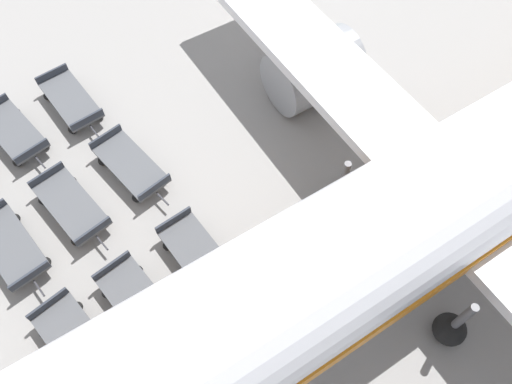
% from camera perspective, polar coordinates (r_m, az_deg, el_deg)
% --- Properties ---
extents(airplane, '(28.00, 36.54, 12.84)m').
position_cam_1_polar(airplane, '(16.39, 24.34, 1.76)').
color(airplane, white).
rests_on(airplane, ground_plane).
extents(baggage_dolly_row_near_col_b, '(3.94, 2.13, 0.92)m').
position_cam_1_polar(baggage_dolly_row_near_col_b, '(18.94, -26.22, -5.64)').
color(baggage_dolly_row_near_col_b, '#515459').
rests_on(baggage_dolly_row_near_col_b, ground_plane).
extents(baggage_dolly_row_near_col_c, '(3.94, 2.19, 0.92)m').
position_cam_1_polar(baggage_dolly_row_near_col_c, '(16.84, -19.76, -15.96)').
color(baggage_dolly_row_near_col_c, '#515459').
rests_on(baggage_dolly_row_near_col_c, ground_plane).
extents(baggage_dolly_row_mid_a_col_a, '(3.93, 2.24, 0.92)m').
position_cam_1_polar(baggage_dolly_row_mid_a_col_a, '(21.75, -25.94, 6.18)').
color(baggage_dolly_row_mid_a_col_a, '#515459').
rests_on(baggage_dolly_row_mid_a_col_a, ground_plane).
extents(baggage_dolly_row_mid_a_col_b, '(3.94, 2.19, 0.92)m').
position_cam_1_polar(baggage_dolly_row_mid_a_col_b, '(18.92, -20.35, -1.51)').
color(baggage_dolly_row_mid_a_col_b, '#515459').
rests_on(baggage_dolly_row_mid_a_col_b, ground_plane).
extents(baggage_dolly_row_mid_a_col_c, '(3.95, 2.11, 0.92)m').
position_cam_1_polar(baggage_dolly_row_mid_a_col_c, '(16.69, -13.14, -12.31)').
color(baggage_dolly_row_mid_a_col_c, '#515459').
rests_on(baggage_dolly_row_mid_a_col_c, ground_plane).
extents(baggage_dolly_row_mid_b_col_a, '(3.95, 1.97, 0.92)m').
position_cam_1_polar(baggage_dolly_row_mid_b_col_a, '(21.95, -20.38, 9.75)').
color(baggage_dolly_row_mid_b_col_a, '#515459').
rests_on(baggage_dolly_row_mid_b_col_a, ground_plane).
extents(baggage_dolly_row_mid_b_col_b, '(3.94, 2.21, 0.92)m').
position_cam_1_polar(baggage_dolly_row_mid_b_col_b, '(19.24, -14.11, 2.95)').
color(baggage_dolly_row_mid_b_col_b, '#515459').
rests_on(baggage_dolly_row_mid_b_col_b, ground_plane).
extents(baggage_dolly_row_mid_b_col_c, '(3.95, 1.94, 0.92)m').
position_cam_1_polar(baggage_dolly_row_mid_b_col_c, '(16.97, -6.48, -7.31)').
color(baggage_dolly_row_mid_b_col_c, '#515459').
rests_on(baggage_dolly_row_mid_b_col_c, ground_plane).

